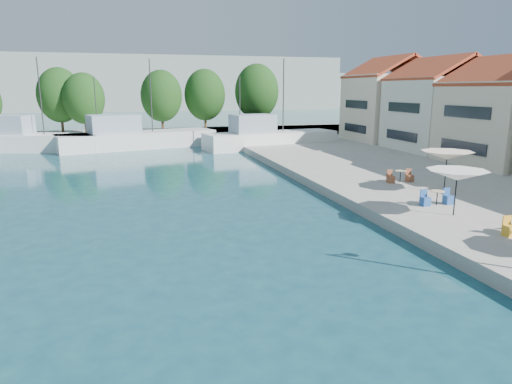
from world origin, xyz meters
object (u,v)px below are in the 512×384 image
object	(u,v)px
trawler_03	(134,139)
trawler_04	(268,139)
umbrella_white	(457,175)
umbrella_cream	(447,155)
trawler_02	(27,141)

from	to	relation	value
trawler_03	trawler_04	world-z (taller)	same
trawler_03	umbrella_white	size ratio (longest dim) A/B	6.20
trawler_03	umbrella_cream	size ratio (longest dim) A/B	5.95
trawler_03	umbrella_white	world-z (taller)	trawler_03
trawler_04	umbrella_white	xyz separation A→B (m)	(-0.07, -31.10, 1.50)
trawler_04	umbrella_cream	distance (m)	26.71
trawler_03	umbrella_cream	xyz separation A→B (m)	(17.40, -30.51, 1.69)
trawler_03	umbrella_white	bearing A→B (deg)	-83.05
umbrella_white	umbrella_cream	distance (m)	5.49
umbrella_white	trawler_04	bearing A→B (deg)	89.86
umbrella_cream	umbrella_white	bearing A→B (deg)	-122.93
trawler_02	trawler_03	distance (m)	11.15
trawler_04	umbrella_white	world-z (taller)	trawler_04
trawler_03	umbrella_cream	world-z (taller)	trawler_03
trawler_03	umbrella_white	xyz separation A→B (m)	(14.42, -35.11, 1.50)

